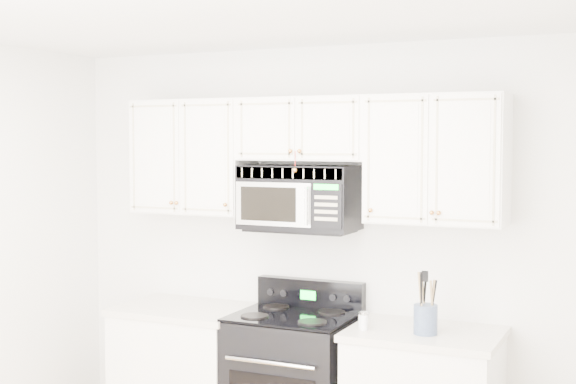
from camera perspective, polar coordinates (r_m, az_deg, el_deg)
The scene contains 7 objects.
room at distance 3.65m, azimuth -8.62°, elevation -7.46°, with size 3.51×3.51×2.61m.
base_cabinet_left at distance 5.46m, azimuth -7.23°, elevation -13.14°, with size 0.86×0.65×0.92m.
upper_cabinets at distance 4.98m, azimuth 1.37°, elevation 2.88°, with size 2.44×0.37×0.75m.
microwave at distance 4.99m, azimuth 0.82°, elevation -0.38°, with size 0.72×0.41×0.40m.
utensil_crock at distance 4.60m, azimuth 9.76°, elevation -8.80°, with size 0.13×0.13×0.35m.
shaker_salt at distance 4.71m, azimuth 5.27°, elevation -9.03°, with size 0.04×0.04×0.10m.
shaker_pepper at distance 4.65m, azimuth 5.43°, elevation -9.11°, with size 0.04×0.04×0.11m.
Camera 1 is at (1.97, -2.99, 2.00)m, focal length 50.00 mm.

